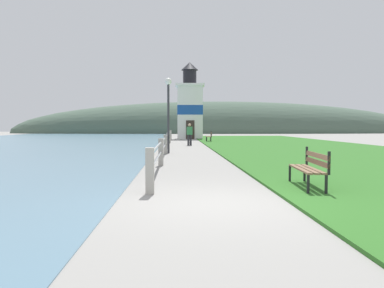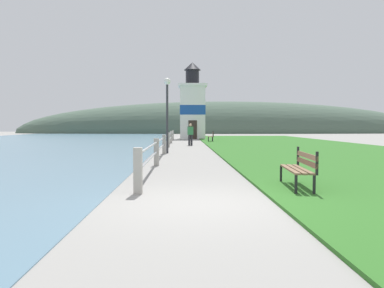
% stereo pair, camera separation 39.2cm
% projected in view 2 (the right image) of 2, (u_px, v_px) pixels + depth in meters
% --- Properties ---
extents(ground_plane, '(160.00, 160.00, 0.00)m').
position_uv_depth(ground_plane, '(201.00, 203.00, 7.09)').
color(ground_plane, gray).
extents(grass_verge, '(12.00, 51.75, 0.06)m').
position_uv_depth(grass_verge, '(301.00, 147.00, 24.49)').
color(grass_verge, '#2D6623').
rests_on(grass_verge, ground_plane).
extents(seawall_railing, '(0.18, 28.50, 1.00)m').
position_uv_depth(seawall_railing, '(166.00, 140.00, 22.16)').
color(seawall_railing, '#A8A399').
rests_on(seawall_railing, ground_plane).
extents(park_bench_near, '(0.62, 1.83, 0.94)m').
position_uv_depth(park_bench_near, '(300.00, 166.00, 8.57)').
color(park_bench_near, brown).
rests_on(park_bench_near, ground_plane).
extents(park_bench_midway, '(0.55, 1.66, 0.94)m').
position_uv_depth(park_bench_midway, '(211.00, 136.00, 33.40)').
color(park_bench_midway, brown).
rests_on(park_bench_midway, ground_plane).
extents(lighthouse, '(3.08, 3.08, 8.31)m').
position_uv_depth(lighthouse, '(192.00, 107.00, 40.78)').
color(lighthouse, white).
rests_on(lighthouse, ground_plane).
extents(person_strolling, '(0.43, 0.30, 1.61)m').
position_uv_depth(person_strolling, '(190.00, 134.00, 27.23)').
color(person_strolling, '#28282D').
rests_on(person_strolling, ground_plane).
extents(lamp_post, '(0.36, 0.36, 3.96)m').
position_uv_depth(lamp_post, '(167.00, 101.00, 19.64)').
color(lamp_post, '#333338').
rests_on(lamp_post, ground_plane).
extents(distant_hillside, '(80.00, 16.00, 12.00)m').
position_uv_depth(distant_hillside, '(226.00, 133.00, 71.68)').
color(distant_hillside, '#475B4C').
rests_on(distant_hillside, ground_plane).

